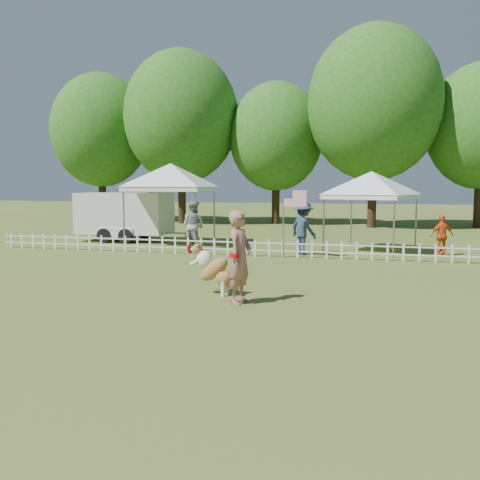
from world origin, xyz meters
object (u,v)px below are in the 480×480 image
(handler, at_px, (240,257))
(spectator_a, at_px, (193,225))
(spectator_b, at_px, (303,228))
(canopy_tent_right, at_px, (371,213))
(cargo_trailer, at_px, (125,216))
(flag_pole, at_px, (283,223))
(dog, at_px, (215,269))
(spectator_c, at_px, (442,236))
(frisbee_on_turf, at_px, (235,301))
(canopy_tent_left, at_px, (171,205))

(handler, distance_m, spectator_a, 9.58)
(spectator_b, bearing_deg, handler, 131.83)
(canopy_tent_right, relative_size, cargo_trailer, 0.59)
(cargo_trailer, height_order, flag_pole, flag_pole)
(dog, bearing_deg, spectator_b, 89.08)
(cargo_trailer, distance_m, flag_pole, 8.59)
(spectator_c, bearing_deg, handler, 37.09)
(flag_pole, distance_m, spectator_b, 1.13)
(flag_pole, height_order, spectator_c, flag_pole)
(canopy_tent_right, relative_size, flag_pole, 1.24)
(canopy_tent_right, height_order, spectator_a, canopy_tent_right)
(spectator_a, xyz_separation_m, spectator_b, (4.32, -0.36, 0.00))
(flag_pole, relative_size, spectator_b, 1.25)
(canopy_tent_right, height_order, spectator_b, canopy_tent_right)
(handler, xyz_separation_m, frisbee_on_turf, (-0.14, 0.10, -0.98))
(flag_pole, relative_size, spectator_a, 1.25)
(dog, bearing_deg, handler, -36.20)
(handler, distance_m, spectator_b, 8.28)
(dog, height_order, canopy_tent_right, canopy_tent_right)
(cargo_trailer, xyz_separation_m, spectator_a, (4.05, -2.28, -0.15))
(canopy_tent_left, xyz_separation_m, cargo_trailer, (-2.55, 0.82, -0.56))
(dog, xyz_separation_m, spectator_b, (0.96, 7.57, 0.37))
(frisbee_on_turf, bearing_deg, spectator_c, 60.49)
(flag_pole, height_order, spectator_a, flag_pole)
(spectator_a, bearing_deg, frisbee_on_turf, 132.03)
(spectator_b, bearing_deg, canopy_tent_right, -104.64)
(cargo_trailer, bearing_deg, spectator_b, -19.20)
(cargo_trailer, bearing_deg, canopy_tent_right, -7.97)
(canopy_tent_left, height_order, flag_pole, canopy_tent_left)
(spectator_c, bearing_deg, frisbee_on_turf, 36.16)
(dog, distance_m, spectator_b, 7.64)
(canopy_tent_left, relative_size, spectator_b, 1.74)
(spectator_b, bearing_deg, spectator_a, 38.36)
(frisbee_on_turf, relative_size, canopy_tent_left, 0.07)
(frisbee_on_turf, height_order, cargo_trailer, cargo_trailer)
(canopy_tent_left, bearing_deg, spectator_c, -8.21)
(handler, height_order, frisbee_on_turf, handler)
(canopy_tent_left, xyz_separation_m, spectator_c, (10.60, -0.96, -0.94))
(flag_pole, bearing_deg, dog, -77.64)
(cargo_trailer, xyz_separation_m, spectator_c, (13.16, -1.78, -0.37))
(spectator_a, relative_size, spectator_b, 1.00)
(handler, bearing_deg, spectator_c, -17.89)
(dog, xyz_separation_m, spectator_c, (5.75, 8.43, 0.14))
(handler, height_order, canopy_tent_right, canopy_tent_right)
(canopy_tent_left, bearing_deg, handler, -63.91)
(spectator_b, bearing_deg, spectator_c, -126.72)
(handler, xyz_separation_m, spectator_c, (4.98, 9.14, -0.26))
(canopy_tent_left, bearing_deg, spectator_a, -47.30)
(canopy_tent_right, bearing_deg, spectator_a, -151.29)
(canopy_tent_right, distance_m, flag_pole, 3.77)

